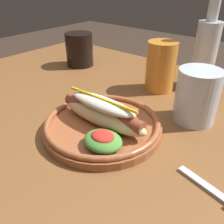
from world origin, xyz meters
TOP-DOWN VIEW (x-y plane):
  - dining_table at (0.00, 0.00)m, footprint 1.11×0.81m
  - hot_dog_plate at (0.06, -0.06)m, footprint 0.24×0.24m
  - fork at (0.29, -0.08)m, footprint 0.12×0.05m
  - soda_cup at (-0.27, 0.19)m, footprint 0.09×0.09m
  - water_cup at (0.18, 0.10)m, footprint 0.09×0.09m
  - extra_cup at (0.04, 0.19)m, footprint 0.08×0.08m
  - glass_bottle at (0.11, 0.28)m, footprint 0.06×0.06m

SIDE VIEW (x-z plane):
  - dining_table at x=0.00m, z-range 0.26..1.00m
  - fork at x=0.29m, z-range 0.74..0.74m
  - hot_dog_plate at x=0.06m, z-range 0.72..0.80m
  - soda_cup at x=-0.27m, z-range 0.74..0.85m
  - water_cup at x=0.18m, z-range 0.74..0.85m
  - extra_cup at x=0.04m, z-range 0.74..0.87m
  - glass_bottle at x=0.11m, z-range 0.71..0.97m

